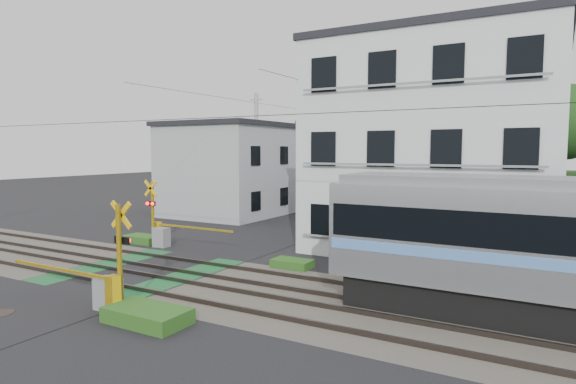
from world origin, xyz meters
The scene contains 12 objects.
ground centered at (0.00, 0.00, 0.00)m, with size 120.00×120.00×0.00m, color black.
track_bed centered at (0.00, 0.00, 0.04)m, with size 120.00×120.00×0.14m.
crossing_signal_near centered at (2.59, -3.65, 0.71)m, with size 4.74×0.65×3.09m.
crossing_signal_far centered at (-2.59, 3.65, 0.71)m, with size 4.74×0.65×3.09m.
apartment_block centered at (8.50, 9.49, 4.66)m, with size 10.20×8.36×9.30m.
houses_row centered at (0.25, 25.92, 3.24)m, with size 22.07×31.35×6.80m.
tree_hill centered at (-0.06, 47.71, 5.97)m, with size 40.00×13.76×11.73m.
catenary centered at (6.00, 0.03, 3.70)m, with size 60.00×5.04×7.00m.
utility_poles centered at (-1.05, 23.01, 4.08)m, with size 7.90×42.00×8.00m.
pedestrian centered at (-0.51, 29.10, 0.94)m, with size 0.69×0.45×1.89m, color black.
manhole_cover centered at (0.18, -5.27, 0.01)m, with size 0.69×0.69×0.02m, color #2D261E.
weed_patches centered at (1.76, -0.09, 0.18)m, with size 10.25×8.80×0.40m.
Camera 1 is at (13.30, -12.52, 4.45)m, focal length 30.00 mm.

